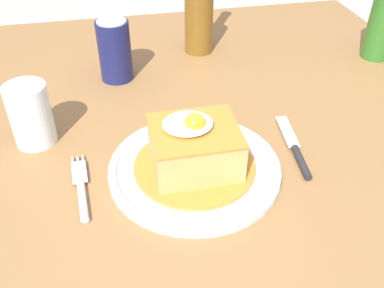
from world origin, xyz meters
TOP-DOWN VIEW (x-y plane):
  - dining_table at (0.00, 0.00)m, footprint 1.18×1.07m
  - main_plate at (0.01, -0.14)m, footprint 0.26×0.26m
  - sandwich_meal at (0.01, -0.14)m, footprint 0.19×0.19m
  - fork at (-0.16, -0.15)m, footprint 0.03×0.14m
  - knife at (0.18, -0.14)m, footprint 0.04×0.17m
  - soda_can at (-0.08, 0.19)m, footprint 0.07×0.07m
  - beer_bottle_amber at (0.11, 0.28)m, footprint 0.06×0.06m
  - drinking_glass at (-0.23, -0.01)m, footprint 0.07×0.07m

SIDE VIEW (x-z plane):
  - dining_table at x=0.00m, z-range 0.27..0.99m
  - knife at x=0.18m, z-range 0.72..0.73m
  - fork at x=-0.16m, z-range 0.72..0.73m
  - main_plate at x=0.01m, z-range 0.72..0.74m
  - drinking_glass at x=-0.23m, z-range 0.71..0.82m
  - sandwich_meal at x=0.01m, z-range 0.72..0.82m
  - soda_can at x=-0.08m, z-range 0.72..0.85m
  - beer_bottle_amber at x=0.11m, z-range 0.69..0.95m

